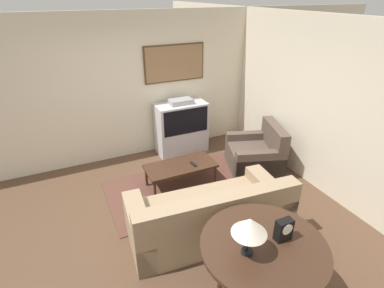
% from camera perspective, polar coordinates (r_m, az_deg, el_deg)
% --- Properties ---
extents(ground_plane, '(12.00, 12.00, 0.00)m').
position_cam_1_polar(ground_plane, '(4.55, -5.25, -13.81)').
color(ground_plane, brown).
extents(wall_back, '(12.00, 0.10, 2.70)m').
position_cam_1_polar(wall_back, '(5.74, -13.16, 10.10)').
color(wall_back, beige).
rests_on(wall_back, ground_plane).
extents(wall_right, '(0.06, 12.00, 2.70)m').
position_cam_1_polar(wall_right, '(5.20, 22.57, 6.87)').
color(wall_right, beige).
rests_on(wall_right, ground_plane).
extents(area_rug, '(2.59, 1.46, 0.01)m').
position_cam_1_polar(area_rug, '(5.14, -1.12, -8.07)').
color(area_rug, brown).
rests_on(area_rug, ground_plane).
extents(tv, '(1.00, 0.50, 1.12)m').
position_cam_1_polar(tv, '(6.02, -2.04, 3.18)').
color(tv, silver).
rests_on(tv, ground_plane).
extents(couch, '(2.19, 1.16, 0.84)m').
position_cam_1_polar(couch, '(4.11, 3.38, -13.56)').
color(couch, '#9E8466').
rests_on(couch, ground_plane).
extents(armchair, '(1.13, 1.17, 0.86)m').
position_cam_1_polar(armchair, '(5.62, 12.11, -2.03)').
color(armchair, brown).
rests_on(armchair, ground_plane).
extents(coffee_table, '(1.16, 0.55, 0.40)m').
position_cam_1_polar(coffee_table, '(4.99, -2.19, -4.40)').
color(coffee_table, '#3D2619').
rests_on(coffee_table, ground_plane).
extents(console_table, '(1.24, 1.24, 0.80)m').
position_cam_1_polar(console_table, '(3.16, 13.48, -18.93)').
color(console_table, '#3D2619').
rests_on(console_table, ground_plane).
extents(table_lamp, '(0.33, 0.33, 0.41)m').
position_cam_1_polar(table_lamp, '(2.79, 10.93, -15.19)').
color(table_lamp, black).
rests_on(table_lamp, console_table).
extents(mantel_clock, '(0.17, 0.10, 0.23)m').
position_cam_1_polar(mantel_clock, '(3.14, 17.07, -15.35)').
color(mantel_clock, black).
rests_on(mantel_clock, console_table).
extents(remote, '(0.06, 0.16, 0.02)m').
position_cam_1_polar(remote, '(4.96, 0.28, -3.86)').
color(remote, black).
rests_on(remote, coffee_table).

